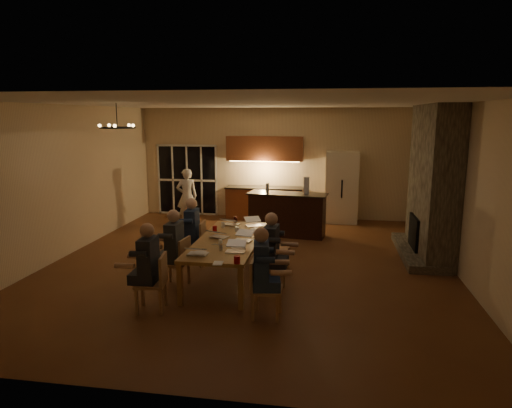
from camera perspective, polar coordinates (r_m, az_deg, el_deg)
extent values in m
plane|color=brown|center=(9.35, -0.82, -7.53)|extent=(9.00, 9.00, 0.00)
cube|color=beige|center=(13.41, 2.54, 5.10)|extent=(8.00, 0.04, 3.20)
cube|color=beige|center=(10.45, -23.14, 2.57)|extent=(0.04, 9.00, 3.20)
cube|color=beige|center=(9.17, 24.71, 1.40)|extent=(0.04, 9.00, 3.20)
cube|color=white|center=(8.87, -0.88, 12.61)|extent=(8.00, 9.00, 0.04)
cube|color=black|center=(14.00, -8.56, 2.96)|extent=(1.86, 0.08, 2.10)
cube|color=#696252|center=(10.25, 21.25, 2.56)|extent=(0.58, 2.50, 3.20)
cube|color=#F0E5C9|center=(13.03, 10.65, 2.09)|extent=(0.90, 0.68, 2.00)
cube|color=#AF7A46|center=(8.48, -3.42, -6.83)|extent=(1.10, 2.80, 0.75)
cube|color=black|center=(11.45, 3.92, -1.30)|extent=(2.03, 0.92, 1.08)
imported|color=silver|center=(12.76, -8.63, 0.96)|extent=(0.67, 0.56, 1.56)
torus|color=black|center=(8.93, -16.95, 9.12)|extent=(0.65, 0.65, 0.03)
cylinder|color=white|center=(7.97, -4.46, -4.82)|extent=(0.07, 0.07, 0.10)
cylinder|color=white|center=(8.84, -2.37, -3.21)|extent=(0.08, 0.08, 0.10)
cylinder|color=white|center=(9.25, -4.13, -2.60)|extent=(0.07, 0.07, 0.10)
cylinder|color=#B00B0F|center=(6.99, -2.40, -6.99)|extent=(0.10, 0.10, 0.12)
cylinder|color=#B00B0F|center=(8.87, -5.18, -3.13)|extent=(0.08, 0.08, 0.12)
cylinder|color=#B2B2B7|center=(7.66, -4.41, -5.41)|extent=(0.06, 0.06, 0.12)
cylinder|color=#3F0F0C|center=(9.68, -2.62, -1.92)|extent=(0.07, 0.07, 0.12)
cylinder|color=white|center=(7.78, -2.21, -5.51)|extent=(0.25, 0.25, 0.02)
cylinder|color=white|center=(7.54, -7.09, -6.12)|extent=(0.27, 0.27, 0.02)
cylinder|color=white|center=(9.01, 0.07, -3.21)|extent=(0.26, 0.26, 0.02)
cube|color=white|center=(7.03, -4.77, -7.39)|extent=(0.16, 0.21, 0.01)
cylinder|color=#99999E|center=(11.43, 1.44, 2.07)|extent=(0.08, 0.08, 0.24)
cube|color=silver|center=(11.30, 6.33, 2.34)|extent=(0.13, 0.13, 0.41)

